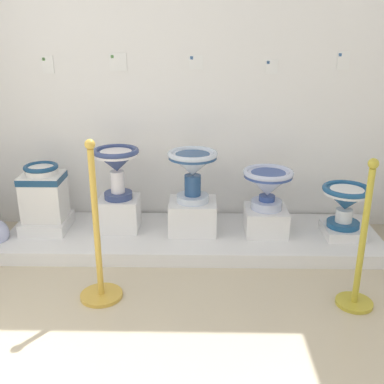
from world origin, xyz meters
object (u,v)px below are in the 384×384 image
Objects in this scene: stanchion_post_near_left at (99,256)px; antique_toilet_rightmost at (346,199)px; antique_toilet_broad_patterned at (193,166)px; stanchion_post_near_right at (360,261)px; antique_toilet_squat_floral at (268,183)px; info_placard_first at (48,64)px; plinth_block_squat_floral at (266,220)px; plinth_block_rightmost at (342,231)px; info_placard_third at (196,62)px; info_placard_second at (118,62)px; info_placard_fifth at (343,60)px; plinth_block_broad_patterned at (193,216)px; antique_toilet_tall_cobalt at (116,163)px; plinth_block_tall_cobalt at (119,213)px; plinth_block_leftmost at (47,223)px; info_placard_fourth at (272,66)px; antique_toilet_leftmost at (44,191)px.

antique_toilet_rightmost is at bearing 23.05° from stanchion_post_near_left.
stanchion_post_near_right is (1.05, -0.88, -0.35)m from antique_toilet_broad_patterned.
info_placard_first is at bearing 167.08° from antique_toilet_squat_floral.
antique_toilet_rightmost is at bearing -5.01° from plinth_block_squat_floral.
info_placard_third is (-1.18, 0.46, 1.27)m from plinth_block_rightmost.
info_placard_second is 2.37m from stanchion_post_near_right.
info_placard_third is at bearing -180.00° from info_placard_fifth.
antique_toilet_rightmost is at bearing -21.35° from info_placard_third.
stanchion_post_near_right is (0.46, -0.87, 0.10)m from plinth_block_squat_floral.
antique_toilet_squat_floral is 0.72m from plinth_block_rightmost.
plinth_block_broad_patterned is at bearing 180.00° from antique_toilet_broad_patterned.
info_placard_third is (1.20, -0.00, 0.02)m from info_placard_first.
info_placard_third reaches higher than antique_toilet_rightmost.
info_placard_fifth reaches higher than antique_toilet_tall_cobalt.
antique_toilet_squat_floral reaches higher than antique_toilet_rightmost.
antique_toilet_broad_patterned is 1.05m from info_placard_second.
stanchion_post_near_right reaches higher than plinth_block_squat_floral.
info_placard_fifth is (1.20, 0.40, 0.77)m from antique_toilet_broad_patterned.
plinth_block_tall_cobalt is 1.19m from plinth_block_squat_floral.
antique_toilet_squat_floral is (1.79, -0.03, 0.37)m from plinth_block_leftmost.
antique_toilet_tall_cobalt is 0.39× the size of stanchion_post_near_left.
stanchion_post_near_left is at bearing -125.50° from plinth_block_broad_patterned.
plinth_block_leftmost is 1.21× the size of plinth_block_tall_cobalt.
antique_toilet_squat_floral is at bearing -2.20° from antique_toilet_tall_cobalt.
antique_toilet_tall_cobalt is 2.84× the size of info_placard_fifth.
info_placard_fifth is at bearing 0.00° from info_placard_fourth.
antique_toilet_broad_patterned is 3.67× the size of info_placard_third.
antique_toilet_broad_patterned reaches higher than antique_toilet_leftmost.
antique_toilet_tall_cobalt is at bearing 177.80° from plinth_block_squat_floral.
antique_toilet_tall_cobalt is 1.87m from plinth_block_rightmost.
antique_toilet_squat_floral is (0.59, -0.01, 0.29)m from plinth_block_broad_patterned.
info_placard_fourth is (0.61, -0.00, -0.03)m from info_placard_third.
info_placard_third reaches higher than stanchion_post_near_right.
antique_toilet_tall_cobalt is at bearing 0.00° from plinth_block_tall_cobalt.
info_placard_third is (-1.18, 0.46, 1.00)m from antique_toilet_rightmost.
plinth_block_broad_patterned is at bearing -0.98° from plinth_block_leftmost.
info_placard_fifth is at bearing 8.89° from plinth_block_leftmost.
info_placard_first is (-1.18, 0.40, 0.74)m from antique_toilet_broad_patterned.
antique_toilet_broad_patterned is at bearing -3.29° from antique_toilet_tall_cobalt.
antique_toilet_rightmost is 1.21m from info_placard_fourth.
info_placard_fourth reaches higher than stanchion_post_near_right.
plinth_block_rightmost is (2.39, -0.08, -0.01)m from plinth_block_leftmost.
plinth_block_broad_patterned is 3.42× the size of info_placard_fourth.
antique_toilet_leftmost is at bearing 179.02° from plinth_block_broad_patterned.
antique_toilet_squat_floral is at bearing 117.89° from stanchion_post_near_right.
info_placard_fourth is (1.83, 0.37, 1.22)m from plinth_block_leftmost.
antique_toilet_rightmost is at bearing 0.00° from plinth_block_rightmost.
info_placard_second reaches higher than antique_toilet_rightmost.
info_placard_first is 1.27× the size of info_placard_third.
antique_toilet_tall_cobalt reaches higher than antique_toilet_squat_floral.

